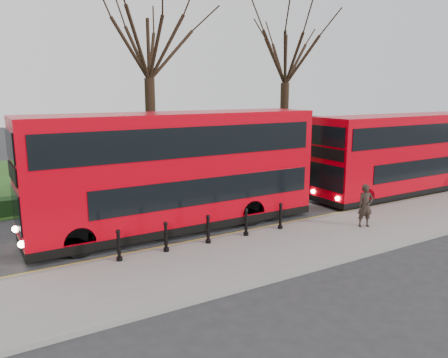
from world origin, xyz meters
TOP-DOWN VIEW (x-y plane):
  - ground at (0.00, 0.00)m, footprint 120.00×120.00m
  - pavement at (0.00, -3.00)m, footprint 60.00×4.00m
  - kerb at (0.00, -1.00)m, footprint 60.00×0.25m
  - grass_verge at (0.00, 15.00)m, footprint 60.00×18.00m
  - hedge at (0.00, 6.80)m, footprint 60.00×0.90m
  - yellow_line_outer at (0.00, -0.70)m, footprint 60.00×0.10m
  - yellow_line_inner at (0.00, -0.50)m, footprint 60.00×0.10m
  - tree_mid at (2.00, 10.00)m, footprint 7.28×7.28m
  - tree_right at (12.00, 10.00)m, footprint 7.06×7.06m
  - bollard_row at (-0.38, -1.35)m, footprint 6.71×0.15m
  - bus_lead at (-0.43, 1.19)m, footprint 11.82×2.71m
  - bus_rear at (12.42, 0.48)m, footprint 10.79×2.48m
  - pedestrian at (6.00, -2.88)m, footprint 0.74×0.62m

SIDE VIEW (x-z plane):
  - ground at x=0.00m, z-range 0.00..0.00m
  - yellow_line_outer at x=0.00m, z-range 0.00..0.01m
  - yellow_line_inner at x=0.00m, z-range 0.00..0.01m
  - grass_verge at x=0.00m, z-range 0.00..0.06m
  - pavement at x=0.00m, z-range 0.00..0.15m
  - kerb at x=0.00m, z-range -0.01..0.15m
  - hedge at x=0.00m, z-range 0.00..0.80m
  - bollard_row at x=-0.38m, z-range 0.15..1.15m
  - pedestrian at x=6.00m, z-range 0.15..1.89m
  - bus_rear at x=12.42m, z-range 0.02..4.31m
  - bus_lead at x=-0.43m, z-range 0.02..4.72m
  - tree_right at x=12.00m, z-range 2.50..13.54m
  - tree_mid at x=2.00m, z-range 2.58..13.96m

